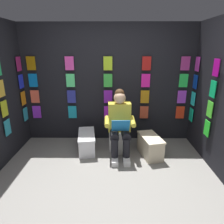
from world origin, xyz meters
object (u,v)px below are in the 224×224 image
Objects in this scene: toilet at (119,133)px; person_reading at (120,123)px; comic_longbox_near at (87,142)px; comic_longbox_far at (150,146)px.

person_reading reaches higher than toilet.
toilet is 1.07× the size of comic_longbox_near.
comic_longbox_near is at bearing -22.61° from comic_longbox_far.
comic_longbox_near is at bearing -15.40° from person_reading.
person_reading is 0.69m from comic_longbox_far.
toilet is 0.65× the size of person_reading.
comic_longbox_far reaches higher than comic_longbox_near.
comic_longbox_far is (-0.55, 0.05, -0.41)m from person_reading.
comic_longbox_near is 1.12× the size of comic_longbox_far.
person_reading is 0.77m from comic_longbox_near.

